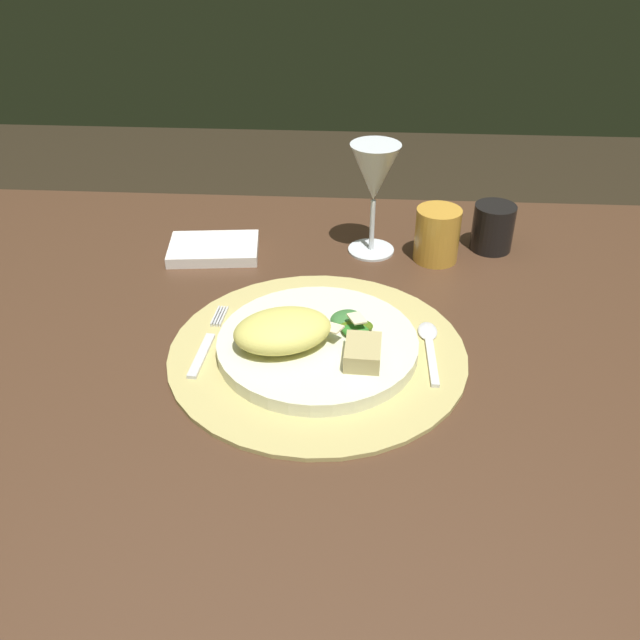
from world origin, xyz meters
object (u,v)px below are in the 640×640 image
amber_tumbler (437,235)px  dinner_plate (318,345)px  dark_tumbler (493,227)px  napkin (214,249)px  spoon (429,342)px  fork (207,344)px  dining_table (294,418)px  wine_glass (374,177)px

amber_tumbler → dinner_plate: bearing=-122.6°
dinner_plate → dark_tumbler: size_ratio=3.39×
dinner_plate → amber_tumbler: 0.32m
dinner_plate → napkin: bearing=125.2°
napkin → spoon: bearing=-35.6°
napkin → amber_tumbler: amber_tumbler is taller
dinner_plate → dark_tumbler: (0.26, 0.31, 0.02)m
fork → napkin: napkin is taller
dining_table → spoon: spoon is taller
spoon → napkin: size_ratio=0.96×
dinner_plate → dark_tumbler: bearing=49.4°
amber_tumbler → dining_table: bearing=-130.3°
dinner_plate → fork: dinner_plate is taller
napkin → amber_tumbler: (0.35, 0.00, 0.03)m
dinner_plate → amber_tumbler: amber_tumbler is taller
dining_table → wine_glass: 0.38m
dinner_plate → napkin: size_ratio=1.81×
dinner_plate → wine_glass: bearing=76.5°
spoon → dark_tumbler: size_ratio=1.80×
dinner_plate → fork: (-0.14, 0.00, -0.01)m
spoon → dining_table: bearing=-179.2°
dining_table → amber_tumbler: (0.21, 0.24, 0.17)m
wine_glass → amber_tumbler: bearing=-11.0°
napkin → dark_tumbler: (0.45, 0.05, 0.03)m
dark_tumbler → dining_table: bearing=-136.5°
dining_table → fork: fork is taller
spoon → amber_tumbler: (0.03, 0.24, 0.03)m
spoon → napkin: bearing=144.4°
fork → napkin: size_ratio=1.12×
spoon → wine_glass: size_ratio=0.76×
dining_table → dinner_plate: (0.04, -0.02, 0.15)m
fork → dark_tumbler: dark_tumbler is taller
dining_table → napkin: napkin is taller
amber_tumbler → spoon: bearing=-96.1°
amber_tumbler → dark_tumbler: amber_tumbler is taller
dining_table → amber_tumbler: size_ratio=15.06×
napkin → wine_glass: bearing=5.4°
fork → amber_tumbler: bearing=39.9°
wine_glass → napkin: bearing=-174.6°
fork → dinner_plate: bearing=-1.3°
napkin → dinner_plate: bearing=-54.8°
wine_glass → amber_tumbler: (0.10, -0.02, -0.09)m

